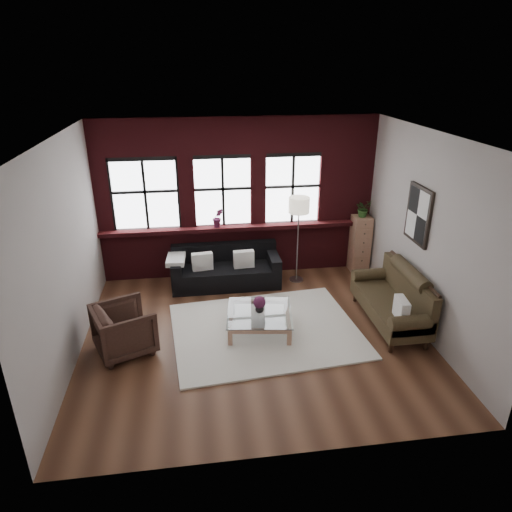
{
  "coord_description": "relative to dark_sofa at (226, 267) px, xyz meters",
  "views": [
    {
      "loc": [
        -0.87,
        -6.3,
        4.18
      ],
      "look_at": [
        0.1,
        0.6,
        1.15
      ],
      "focal_mm": 32.0,
      "sensor_mm": 36.0,
      "label": 1
    }
  ],
  "objects": [
    {
      "name": "pillow_settee",
      "position": [
        2.55,
        -2.43,
        0.23
      ],
      "size": [
        0.18,
        0.39,
        0.34
      ],
      "primitive_type": "cube",
      "rotation": [
        0.0,
        0.0,
        -0.1
      ],
      "color": "white",
      "rests_on": "vintage_settee"
    },
    {
      "name": "brick_backwall",
      "position": [
        0.33,
        0.54,
        1.22
      ],
      "size": [
        5.5,
        0.12,
        3.2
      ],
      "primitive_type": null,
      "color": "#4A1116",
      "rests_on": "floor"
    },
    {
      "name": "potted_plant_top",
      "position": [
        2.85,
        0.29,
        1.0
      ],
      "size": [
        0.39,
        0.36,
        0.36
      ],
      "primitive_type": "imported",
      "rotation": [
        0.0,
        0.0,
        0.31
      ],
      "color": "#2D5923",
      "rests_on": "drawer_chest"
    },
    {
      "name": "floor",
      "position": [
        0.33,
        -1.9,
        -0.38
      ],
      "size": [
        5.5,
        5.5,
        0.0
      ],
      "primitive_type": "plane",
      "color": "#4C2B1B",
      "rests_on": "ground"
    },
    {
      "name": "pillow_b",
      "position": [
        0.35,
        -0.1,
        0.19
      ],
      "size": [
        0.41,
        0.17,
        0.34
      ],
      "primitive_type": "cube",
      "rotation": [
        0.0,
        0.0,
        0.06
      ],
      "color": "white",
      "rests_on": "dark_sofa"
    },
    {
      "name": "drawer_chest",
      "position": [
        2.85,
        0.29,
        0.22
      ],
      "size": [
        0.37,
        0.37,
        1.2
      ],
      "primitive_type": "cube",
      "color": "#A6755A",
      "rests_on": "floor"
    },
    {
      "name": "sill_plant",
      "position": [
        -0.1,
        0.42,
        0.89
      ],
      "size": [
        0.23,
        0.2,
        0.39
      ],
      "primitive_type": "imported",
      "rotation": [
        0.0,
        0.0,
        0.12
      ],
      "color": "#602045",
      "rests_on": "sill_ledge"
    },
    {
      "name": "window_right",
      "position": [
        1.43,
        0.55,
        1.37
      ],
      "size": [
        1.38,
        0.1,
        1.5
      ],
      "primitive_type": null,
      "color": "black",
      "rests_on": "brick_backwall"
    },
    {
      "name": "vintage_settee",
      "position": [
        2.63,
        -1.85,
        0.12
      ],
      "size": [
        0.84,
        1.89,
        1.01
      ],
      "primitive_type": null,
      "color": "#362B19",
      "rests_on": "floor"
    },
    {
      "name": "pillow_a",
      "position": [
        -0.45,
        -0.1,
        0.19
      ],
      "size": [
        0.41,
        0.19,
        0.34
      ],
      "primitive_type": "cube",
      "rotation": [
        0.0,
        0.0,
        0.13
      ],
      "color": "white",
      "rests_on": "dark_sofa"
    },
    {
      "name": "shag_rug",
      "position": [
        0.52,
        -1.81,
        -0.37
      ],
      "size": [
        3.23,
        2.64,
        0.03
      ],
      "primitive_type": "cube",
      "rotation": [
        0.0,
        0.0,
        0.09
      ],
      "color": "white",
      "rests_on": "floor"
    },
    {
      "name": "dark_sofa",
      "position": [
        0.0,
        0.0,
        0.0
      ],
      "size": [
        2.12,
        0.86,
        0.77
      ],
      "primitive_type": null,
      "color": "black",
      "rests_on": "floor"
    },
    {
      "name": "wall_front",
      "position": [
        0.33,
        -4.4,
        1.22
      ],
      "size": [
        5.5,
        0.0,
        5.5
      ],
      "primitive_type": "plane",
      "rotation": [
        -1.57,
        0.0,
        0.0
      ],
      "color": "#ACA5A0",
      "rests_on": "ground"
    },
    {
      "name": "window_left",
      "position": [
        -1.47,
        0.55,
        1.37
      ],
      "size": [
        1.38,
        0.1,
        1.5
      ],
      "primitive_type": null,
      "color": "black",
      "rests_on": "brick_backwall"
    },
    {
      "name": "sill_ledge",
      "position": [
        0.33,
        0.45,
        0.66
      ],
      "size": [
        5.5,
        0.3,
        0.08
      ],
      "primitive_type": "cube",
      "color": "#4A1116",
      "rests_on": "brick_backwall"
    },
    {
      "name": "ceiling",
      "position": [
        0.33,
        -1.9,
        2.82
      ],
      "size": [
        5.5,
        5.5,
        0.0
      ],
      "primitive_type": "plane",
      "rotation": [
        3.14,
        0.0,
        0.0
      ],
      "color": "white",
      "rests_on": "ground"
    },
    {
      "name": "vase",
      "position": [
        0.42,
        -1.77,
        0.03
      ],
      "size": [
        0.17,
        0.17,
        0.15
      ],
      "primitive_type": "imported",
      "rotation": [
        0.0,
        0.0,
        -0.21
      ],
      "color": "#B2B2B2",
      "rests_on": "coffee_table"
    },
    {
      "name": "coffee_table",
      "position": [
        0.42,
        -1.77,
        -0.22
      ],
      "size": [
        1.18,
        1.18,
        0.35
      ],
      "primitive_type": null,
      "rotation": [
        0.0,
        0.0,
        -0.14
      ],
      "color": "#A6755A",
      "rests_on": "shag_rug"
    },
    {
      "name": "window_mid",
      "position": [
        0.03,
        0.55,
        1.37
      ],
      "size": [
        1.38,
        0.1,
        1.5
      ],
      "primitive_type": null,
      "color": "black",
      "rests_on": "brick_backwall"
    },
    {
      "name": "wall_back",
      "position": [
        0.33,
        0.6,
        1.22
      ],
      "size": [
        5.5,
        0.0,
        5.5
      ],
      "primitive_type": "plane",
      "rotation": [
        1.57,
        0.0,
        0.0
      ],
      "color": "#ACA5A0",
      "rests_on": "ground"
    },
    {
      "name": "wall_left",
      "position": [
        -2.42,
        -1.9,
        1.22
      ],
      "size": [
        0.0,
        5.0,
        5.0
      ],
      "primitive_type": "plane",
      "rotation": [
        1.57,
        0.0,
        1.57
      ],
      "color": "#ACA5A0",
      "rests_on": "ground"
    },
    {
      "name": "floor_lamp",
      "position": [
        1.44,
        -0.02,
        0.57
      ],
      "size": [
        0.4,
        0.4,
        1.9
      ],
      "primitive_type": null,
      "color": "#A5A5A8",
      "rests_on": "floor"
    },
    {
      "name": "wall_poster",
      "position": [
        3.05,
        -1.6,
        1.47
      ],
      "size": [
        0.05,
        0.74,
        0.94
      ],
      "primitive_type": null,
      "color": "black",
      "rests_on": "wall_right"
    },
    {
      "name": "flowers",
      "position": [
        0.42,
        -1.77,
        0.15
      ],
      "size": [
        0.21,
        0.21,
        0.21
      ],
      "primitive_type": "sphere",
      "color": "#602045",
      "rests_on": "vase"
    },
    {
      "name": "armchair",
      "position": [
        -1.71,
        -2.05,
        0.0
      ],
      "size": [
        1.1,
        1.09,
        0.77
      ],
      "primitive_type": "imported",
      "rotation": [
        0.0,
        0.0,
        1.97
      ],
      "color": "#36221B",
      "rests_on": "floor"
    },
    {
      "name": "wall_right",
      "position": [
        3.08,
        -1.9,
        1.22
      ],
      "size": [
        0.0,
        5.0,
        5.0
      ],
      "primitive_type": "plane",
      "rotation": [
        1.57,
        0.0,
        -1.57
      ],
      "color": "#ACA5A0",
      "rests_on": "ground"
    }
  ]
}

